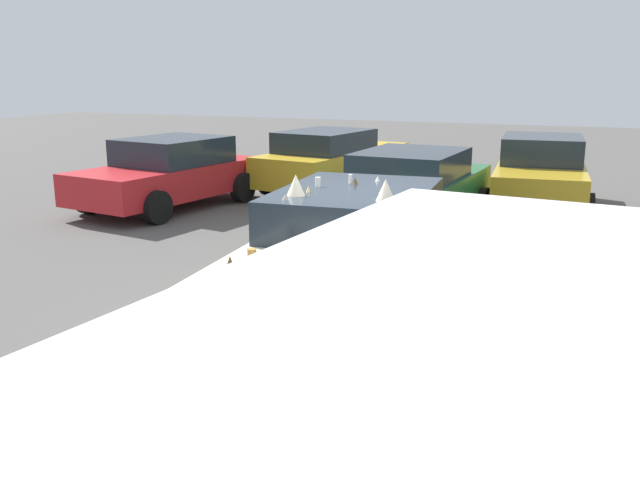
{
  "coord_description": "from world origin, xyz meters",
  "views": [
    {
      "loc": [
        -7.17,
        -2.63,
        2.82
      ],
      "look_at": [
        0.0,
        0.3,
        0.9
      ],
      "focal_mm": 39.06,
      "sensor_mm": 36.0,
      "label": 1
    }
  ],
  "objects_px": {
    "parked_sedan_behind_right": "(413,191)",
    "parked_sedan_far_right": "(169,173)",
    "art_car_decorated": "(347,253)",
    "parked_sedan_row_back_center": "(540,174)",
    "parked_sedan_near_right": "(332,160)"
  },
  "relations": [
    {
      "from": "art_car_decorated",
      "to": "parked_sedan_row_back_center",
      "type": "relative_size",
      "value": 1.17
    },
    {
      "from": "art_car_decorated",
      "to": "parked_sedan_near_right",
      "type": "distance_m",
      "value": 8.6
    },
    {
      "from": "parked_sedan_behind_right",
      "to": "parked_sedan_near_right",
      "type": "bearing_deg",
      "value": 42.52
    },
    {
      "from": "art_car_decorated",
      "to": "parked_sedan_behind_right",
      "type": "xyz_separation_m",
      "value": [
        4.38,
        0.37,
        -0.0
      ]
    },
    {
      "from": "parked_sedan_near_right",
      "to": "art_car_decorated",
      "type": "bearing_deg",
      "value": -148.41
    },
    {
      "from": "parked_sedan_near_right",
      "to": "parked_sedan_behind_right",
      "type": "distance_m",
      "value": 4.6
    },
    {
      "from": "parked_sedan_row_back_center",
      "to": "parked_sedan_near_right",
      "type": "bearing_deg",
      "value": -101.47
    },
    {
      "from": "art_car_decorated",
      "to": "parked_sedan_row_back_center",
      "type": "distance_m",
      "value": 7.53
    },
    {
      "from": "parked_sedan_near_right",
      "to": "parked_sedan_behind_right",
      "type": "relative_size",
      "value": 1.11
    },
    {
      "from": "parked_sedan_behind_right",
      "to": "parked_sedan_row_back_center",
      "type": "relative_size",
      "value": 1.05
    },
    {
      "from": "parked_sedan_near_right",
      "to": "parked_sedan_row_back_center",
      "type": "distance_m",
      "value": 4.79
    },
    {
      "from": "parked_sedan_behind_right",
      "to": "parked_sedan_far_right",
      "type": "bearing_deg",
      "value": 89.58
    },
    {
      "from": "parked_sedan_behind_right",
      "to": "parked_sedan_far_right",
      "type": "distance_m",
      "value": 5.27
    },
    {
      "from": "parked_sedan_near_right",
      "to": "parked_sedan_row_back_center",
      "type": "height_order",
      "value": "parked_sedan_row_back_center"
    },
    {
      "from": "parked_sedan_near_right",
      "to": "parked_sedan_far_right",
      "type": "xyz_separation_m",
      "value": [
        -3.21,
        2.36,
        -0.01
      ]
    }
  ]
}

